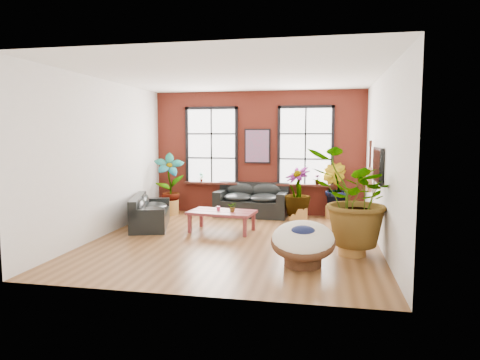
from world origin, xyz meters
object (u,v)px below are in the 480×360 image
(papasan_chair, at_px, (303,241))
(sofa_left, at_px, (149,213))
(sofa_back, at_px, (252,201))
(coffee_table, at_px, (222,213))

(papasan_chair, bearing_deg, sofa_left, 146.49)
(sofa_back, height_order, papasan_chair, sofa_back)
(sofa_left, bearing_deg, sofa_back, -66.74)
(sofa_back, bearing_deg, sofa_left, -136.72)
(sofa_back, height_order, sofa_left, sofa_back)
(sofa_back, distance_m, sofa_left, 2.99)
(sofa_back, xyz_separation_m, sofa_left, (-2.28, -1.93, -0.07))
(sofa_back, distance_m, coffee_table, 2.15)
(sofa_left, relative_size, papasan_chair, 1.83)
(sofa_left, distance_m, coffee_table, 1.93)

